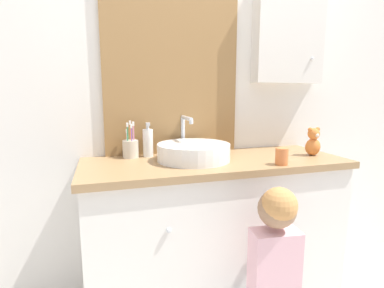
# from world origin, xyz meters

# --- Properties ---
(wall_back) EXTENTS (3.20, 0.18, 2.50)m
(wall_back) POSITION_xyz_m (0.02, 0.62, 1.27)
(wall_back) COLOR silver
(wall_back) RESTS_ON ground_plane
(vanity_counter) EXTENTS (1.39, 0.53, 0.86)m
(vanity_counter) POSITION_xyz_m (0.00, 0.34, 0.43)
(vanity_counter) COLOR silver
(vanity_counter) RESTS_ON ground_plane
(sink_basin) EXTENTS (0.38, 0.44, 0.22)m
(sink_basin) POSITION_xyz_m (-0.11, 0.36, 0.91)
(sink_basin) COLOR white
(sink_basin) RESTS_ON vanity_counter
(toothbrush_holder) EXTENTS (0.09, 0.09, 0.20)m
(toothbrush_holder) POSITION_xyz_m (-0.43, 0.52, 0.91)
(toothbrush_holder) COLOR beige
(toothbrush_holder) RESTS_ON vanity_counter
(soap_dispenser) EXTENTS (0.06, 0.06, 0.19)m
(soap_dispenser) POSITION_xyz_m (-0.33, 0.52, 0.94)
(soap_dispenser) COLOR white
(soap_dispenser) RESTS_ON vanity_counter
(child_figure) EXTENTS (0.23, 0.41, 0.83)m
(child_figure) POSITION_xyz_m (0.11, -0.09, 0.50)
(child_figure) COLOR slate
(child_figure) RESTS_ON ground_plane
(teddy_bear) EXTENTS (0.09, 0.08, 0.16)m
(teddy_bear) POSITION_xyz_m (0.57, 0.29, 0.93)
(teddy_bear) COLOR orange
(teddy_bear) RESTS_ON vanity_counter
(drinking_cup) EXTENTS (0.06, 0.06, 0.08)m
(drinking_cup) POSITION_xyz_m (0.27, 0.14, 0.90)
(drinking_cup) COLOR orange
(drinking_cup) RESTS_ON vanity_counter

